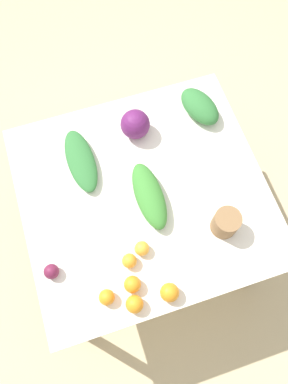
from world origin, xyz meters
TOP-DOWN VIEW (x-y plane):
  - ground_plane at (0.00, 0.00)m, footprint 8.00×8.00m
  - dining_table at (0.00, 0.00)m, footprint 1.16×1.09m
  - cabbage_purple at (-0.06, -0.33)m, footprint 0.15×0.15m
  - paper_bag at (-0.29, 0.27)m, footprint 0.12×0.12m
  - greens_bunch_beet_tops at (-0.41, -0.34)m, footprint 0.21×0.28m
  - greens_bunch_scallion at (0.24, -0.24)m, footprint 0.14×0.35m
  - greens_bunch_dandelion at (-0.01, 0.03)m, footprint 0.13×0.34m
  - beet_root at (0.49, 0.23)m, footprint 0.07×0.07m
  - orange_0 at (0.18, 0.39)m, footprint 0.07×0.07m
  - orange_1 at (0.30, 0.41)m, footprint 0.07×0.07m
  - orange_2 at (0.09, 0.26)m, footprint 0.07×0.07m
  - orange_3 at (0.19, 0.47)m, footprint 0.08×0.08m
  - orange_4 at (0.16, 0.29)m, footprint 0.07×0.07m
  - orange_5 at (0.04, 0.47)m, footprint 0.08×0.08m

SIDE VIEW (x-z plane):
  - ground_plane at x=0.00m, z-range 0.00..0.00m
  - dining_table at x=0.00m, z-range 0.28..1.01m
  - greens_bunch_scallion at x=0.24m, z-range 0.74..0.80m
  - orange_4 at x=0.16m, z-range 0.74..0.80m
  - orange_2 at x=0.09m, z-range 0.74..0.80m
  - beet_root at x=0.49m, z-range 0.74..0.80m
  - orange_1 at x=0.30m, z-range 0.74..0.80m
  - orange_0 at x=0.18m, z-range 0.74..0.81m
  - orange_3 at x=0.19m, z-range 0.74..0.81m
  - orange_5 at x=0.04m, z-range 0.74..0.82m
  - greens_bunch_dandelion at x=-0.01m, z-range 0.74..0.83m
  - greens_bunch_beet_tops at x=-0.41m, z-range 0.74..0.84m
  - paper_bag at x=-0.29m, z-range 0.74..0.86m
  - cabbage_purple at x=-0.06m, z-range 0.74..0.88m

